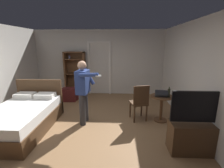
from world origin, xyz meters
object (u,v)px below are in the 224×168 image
object	(u,v)px
bookshelf	(75,72)
tv_flatscreen	(195,134)
suitcase_small	(72,95)
side_table	(161,104)
bed	(23,117)
laptop	(161,94)
suitcase_dark	(69,94)
person_blue_shirt	(83,88)
wooden_chair	(140,101)
bottle_on_table	(169,93)

from	to	relation	value
bookshelf	tv_flatscreen	bearing A→B (deg)	-47.74
suitcase_small	side_table	bearing A→B (deg)	-17.25
bed	laptop	size ratio (longest dim) A/B	5.49
bookshelf	suitcase_dark	xyz separation A→B (m)	(-0.04, -0.79, -0.70)
bed	tv_flatscreen	xyz separation A→B (m)	(3.76, -0.72, 0.07)
bookshelf	person_blue_shirt	world-z (taller)	bookshelf
bookshelf	side_table	distance (m)	3.69
tv_flatscreen	side_table	distance (m)	1.33
side_table	wooden_chair	distance (m)	0.58
bookshelf	laptop	xyz separation A→B (m)	(2.85, -2.28, -0.18)
suitcase_dark	bookshelf	bearing A→B (deg)	85.15
wooden_chair	suitcase_small	xyz separation A→B (m)	(-2.30, 1.62, -0.38)
suitcase_small	bottle_on_table	bearing A→B (deg)	-17.28
suitcase_dark	suitcase_small	bearing A→B (deg)	68.85
wooden_chair	suitcase_dark	bearing A→B (deg)	148.20
tv_flatscreen	person_blue_shirt	distance (m)	2.63
side_table	bottle_on_table	size ratio (longest dim) A/B	2.68
wooden_chair	suitcase_dark	world-z (taller)	wooden_chair
tv_flatscreen	laptop	xyz separation A→B (m)	(-0.35, 1.24, 0.38)
bottle_on_table	suitcase_dark	xyz separation A→B (m)	(-3.07, 1.53, -0.58)
suitcase_small	bed	bearing A→B (deg)	-92.84
bed	bookshelf	bearing A→B (deg)	78.78
side_table	wooden_chair	bearing A→B (deg)	-178.53
laptop	person_blue_shirt	size ratio (longest dim) A/B	0.23
bottle_on_table	tv_flatscreen	bearing A→B (deg)	-81.82
bed	bottle_on_table	bearing A→B (deg)	7.77
bookshelf	bottle_on_table	distance (m)	3.82
bookshelf	laptop	distance (m)	3.66
bed	wooden_chair	xyz separation A→B (m)	(2.87, 0.55, 0.24)
bottle_on_table	suitcase_small	size ratio (longest dim) A/B	0.55
side_table	wooden_chair	xyz separation A→B (m)	(-0.58, -0.01, 0.08)
suitcase_dark	laptop	bearing A→B (deg)	-28.85
side_table	laptop	distance (m)	0.29
wooden_chair	suitcase_small	world-z (taller)	wooden_chair
bookshelf	bed	bearing A→B (deg)	-101.22
person_blue_shirt	suitcase_dark	xyz separation A→B (m)	(-0.92, 1.65, -0.70)
bottle_on_table	suitcase_dark	size ratio (longest dim) A/B	0.50
suitcase_dark	bed	bearing A→B (deg)	-105.93
laptop	wooden_chair	bearing A→B (deg)	177.08
bookshelf	wooden_chair	distance (m)	3.25
tv_flatscreen	bottle_on_table	size ratio (longest dim) A/B	4.64
suitcase_dark	person_blue_shirt	bearing A→B (deg)	-62.66
bookshelf	side_table	world-z (taller)	bookshelf
side_table	suitcase_small	distance (m)	3.31
bottle_on_table	person_blue_shirt	distance (m)	2.16
bed	suitcase_small	size ratio (longest dim) A/B	4.36
laptop	suitcase_dark	world-z (taller)	laptop
bed	tv_flatscreen	distance (m)	3.83
person_blue_shirt	bed	bearing A→B (deg)	-165.85
side_table	person_blue_shirt	distance (m)	2.08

